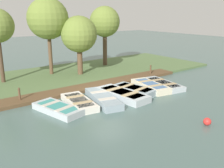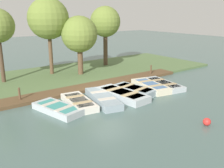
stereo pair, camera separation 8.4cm
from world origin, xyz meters
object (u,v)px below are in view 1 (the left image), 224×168
Objects in this scene: rowboat_4 at (134,90)px; mooring_post_near at (20,95)px; rowboat_2 at (103,98)px; rowboat_0 at (58,109)px; rowboat_5 at (150,86)px; rowboat_1 at (79,102)px; rowboat_3 at (122,94)px; park_tree_right at (105,22)px; rowboat_6 at (163,84)px; park_tree_center at (79,35)px; buoy at (207,121)px; mooring_post_far at (151,70)px; park_tree_left at (48,19)px.

mooring_post_near is (-2.42, -6.10, 0.24)m from rowboat_4.
rowboat_2 is 4.05× the size of mooring_post_near.
rowboat_0 is 0.92× the size of rowboat_5.
rowboat_3 is (0.43, 2.58, 0.03)m from rowboat_1.
park_tree_right reaches higher than rowboat_2.
rowboat_6 is at bearing 73.55° from mooring_post_near.
park_tree_center reaches higher than rowboat_0.
buoy is (5.27, -0.48, -0.02)m from rowboat_4.
mooring_post_near is at bearing -61.87° from park_tree_right.
rowboat_6 is 2.90m from mooring_post_far.
rowboat_0 is 8.49× the size of buoy.
rowboat_0 is at bearing -74.34° from rowboat_1.
rowboat_4 is (0.20, 3.73, 0.02)m from rowboat_1.
buoy is at bearing -29.39° from mooring_post_far.
rowboat_4 is at bearing 5.01° from park_tree_center.
park_tree_left is (-7.14, -4.67, 4.10)m from rowboat_6.
rowboat_0 is 7.78m from park_tree_center.
mooring_post_near is at bearing -169.35° from rowboat_0.
rowboat_3 is at bearing -6.35° from park_tree_center.
rowboat_6 is 3.84× the size of mooring_post_far.
rowboat_3 reaches higher than rowboat_6.
rowboat_3 reaches higher than rowboat_1.
rowboat_3 is at bearing -29.00° from park_tree_right.
park_tree_right is (-7.28, 8.03, 3.73)m from rowboat_0.
mooring_post_far reaches higher than buoy.
park_tree_right reaches higher than mooring_post_far.
rowboat_0 is 6.39m from rowboat_5.
rowboat_0 is 2.65m from mooring_post_near.
park_tree_right is (-7.42, 5.44, 3.70)m from rowboat_2.
park_tree_center reaches higher than rowboat_5.
rowboat_5 is 5.58m from buoy.
buoy is at bearing -16.51° from rowboat_4.
mooring_post_far is 0.16× the size of park_tree_right.
buoy is at bearing 2.46° from rowboat_3.
park_tree_right is (-7.40, 0.59, 3.74)m from rowboat_6.
buoy is (5.29, 4.52, 0.00)m from rowboat_0.
rowboat_1 is 7.90m from mooring_post_far.
rowboat_1 reaches higher than rowboat_0.
rowboat_3 is at bearing -78.47° from rowboat_6.
park_tree_left is 1.28× the size of park_tree_center.
rowboat_0 is 0.84× the size of rowboat_3.
rowboat_5 reaches higher than rowboat_1.
mooring_post_far is at bearing 126.06° from rowboat_2.
rowboat_5 is at bearing 27.09° from park_tree_left.
rowboat_6 is (-0.02, 4.85, -0.03)m from rowboat_2.
rowboat_2 reaches higher than rowboat_1.
rowboat_5 is at bearing 75.89° from rowboat_0.
rowboat_1 is 8.12m from park_tree_left.
rowboat_6 is (-0.13, 3.59, -0.04)m from rowboat_3.
rowboat_2 is 10.26× the size of buoy.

